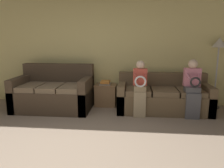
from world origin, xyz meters
The scene contains 9 objects.
ground_plane centered at (0.00, 0.00, 0.00)m, with size 14.00×14.00×0.00m, color gray.
wall_back centered at (0.00, 2.91, 1.27)m, with size 7.96×0.06×2.55m.
couch_main centered at (1.53, 2.36, 0.30)m, with size 1.99×0.89×0.82m.
couch_side centered at (-0.93, 2.25, 0.35)m, with size 1.68×0.99×1.00m.
child_left_seated centered at (1.00, 2.00, 0.63)m, with size 0.29×0.38×1.14m.
child_right_seated centered at (2.05, 2.00, 0.65)m, with size 0.33×0.38×1.18m.
side_shelf centered at (0.21, 2.63, 0.26)m, with size 0.51×0.44×0.51m.
book_stack centered at (0.20, 2.62, 0.56)m, with size 0.26×0.29×0.09m.
floor_lamp centered at (2.74, 2.69, 1.36)m, with size 0.32×0.32×1.61m.
Camera 1 is at (0.87, -2.43, 1.56)m, focal length 35.00 mm.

